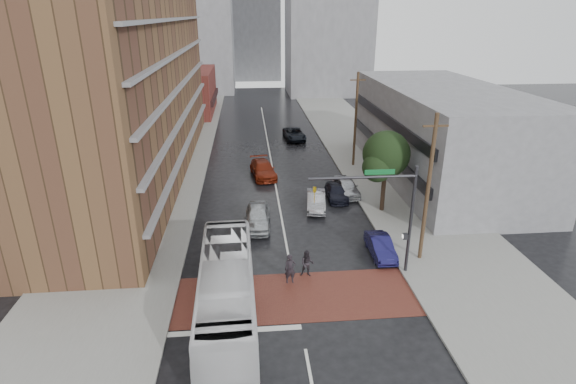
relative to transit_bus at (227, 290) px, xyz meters
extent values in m
plane|color=black|center=(3.90, 1.00, -1.69)|extent=(160.00, 160.00, 0.00)
cube|color=brown|center=(3.90, 1.50, -1.68)|extent=(14.00, 5.00, 0.02)
cube|color=gray|center=(-7.60, 26.00, -1.62)|extent=(9.00, 90.00, 0.15)
cube|color=gray|center=(15.40, 26.00, -1.62)|extent=(9.00, 90.00, 0.15)
cube|color=brown|center=(-10.10, 25.00, 12.31)|extent=(10.00, 44.00, 28.00)
cube|color=maroon|center=(-8.10, 55.00, 1.81)|extent=(8.00, 16.00, 7.00)
cube|color=gray|center=(20.40, 21.00, 2.81)|extent=(11.00, 26.00, 9.00)
cube|color=gray|center=(-10.10, 79.00, 14.31)|extent=(18.00, 16.00, 32.00)
cube|color=gray|center=(3.90, 96.00, 10.31)|extent=(12.00, 10.00, 24.00)
cylinder|color=#332319|center=(12.40, 13.00, 0.31)|extent=(0.36, 0.36, 4.00)
sphere|color=#1D3015|center=(12.40, 13.00, 3.31)|extent=(3.80, 3.80, 3.80)
sphere|color=#1D3015|center=(11.50, 12.20, 2.51)|extent=(2.40, 2.40, 2.40)
sphere|color=#1D3015|center=(13.20, 13.80, 2.71)|extent=(2.60, 2.60, 2.60)
cylinder|color=#2D2D33|center=(11.20, 3.50, 1.91)|extent=(0.20, 0.20, 7.20)
cylinder|color=#2D2D33|center=(8.00, 3.50, 4.91)|extent=(6.40, 0.16, 0.16)
imported|color=gold|center=(5.20, 3.50, 3.91)|extent=(0.20, 0.16, 1.00)
cube|color=#0C5926|center=(9.00, 3.50, 5.21)|extent=(1.80, 0.05, 0.30)
cube|color=#2D2D33|center=(10.95, 3.50, 0.91)|extent=(0.30, 0.30, 0.35)
cylinder|color=#473321|center=(12.70, 5.00, 3.31)|extent=(0.26, 0.26, 10.00)
cube|color=#473321|center=(12.70, 5.00, 7.51)|extent=(1.60, 0.12, 0.12)
cylinder|color=#473321|center=(12.70, 25.00, 3.31)|extent=(0.26, 0.26, 10.00)
cube|color=#473321|center=(12.70, 25.00, 7.51)|extent=(1.60, 0.12, 0.12)
imported|color=silver|center=(0.00, 0.00, 0.00)|extent=(3.14, 12.22, 3.38)
imported|color=black|center=(3.71, 3.00, -0.73)|extent=(0.75, 0.53, 1.92)
imported|color=#252126|center=(4.85, 3.66, -0.81)|extent=(0.96, 0.81, 1.77)
imported|color=#ADB1B5|center=(1.93, 10.99, -0.86)|extent=(2.19, 4.97, 1.66)
imported|color=#AAABB2|center=(6.98, 14.06, -0.98)|extent=(2.08, 4.51, 1.43)
imported|color=maroon|center=(2.81, 22.50, -0.91)|extent=(2.91, 5.63, 1.56)
imported|color=black|center=(7.46, 36.56, -0.94)|extent=(2.86, 5.57, 1.50)
imported|color=#161447|center=(10.20, 5.81, -1.04)|extent=(1.39, 3.98, 1.31)
imported|color=black|center=(9.10, 16.06, -1.08)|extent=(1.71, 4.21, 1.22)
imported|color=#A4A6AB|center=(10.20, 17.00, -0.93)|extent=(2.13, 4.62, 1.53)
camera|label=1|loc=(1.43, -20.62, 13.83)|focal=28.00mm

